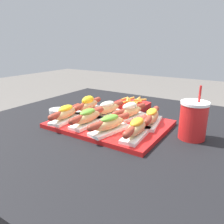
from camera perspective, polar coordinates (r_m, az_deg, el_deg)
The scene contains 13 objects.
patio_table at distance 1.14m, azimuth -0.58°, elevation -19.58°, with size 1.17×1.15×0.69m.
serving_tray at distance 0.94m, azimuth -0.65°, elevation -3.15°, with size 0.48×0.35×0.02m.
hot_dog_0 at distance 0.97m, azimuth -11.96°, elevation -0.29°, with size 0.08×0.22×0.07m.
hot_dog_1 at distance 0.91m, azimuth -6.35°, elevation -1.29°, with size 0.06×0.22×0.07m.
hot_dog_2 at distance 0.83m, azimuth -0.61°, elevation -3.03°, with size 0.10×0.21×0.07m.
hot_dog_3 at distance 0.79m, azimuth 6.47°, elevation -4.09°, with size 0.07×0.22×0.07m.
hot_dog_4 at distance 1.08m, azimuth -6.27°, elevation 1.91°, with size 0.07×0.22×0.08m.
hot_dog_5 at distance 1.01m, azimuth -1.25°, elevation 0.87°, with size 0.09×0.21×0.07m.
hot_dog_6 at distance 0.97m, azimuth 4.65°, elevation 0.21°, with size 0.10×0.21×0.07m.
hot_dog_7 at distance 0.92m, azimuth 10.30°, elevation -1.23°, with size 0.09×0.21×0.07m.
sauce_bowl at distance 1.16m, azimuth -14.17°, elevation 0.36°, with size 0.08×0.08×0.02m.
drink_cup at distance 0.86m, azimuth 20.43°, elevation -2.03°, with size 0.10×0.10×0.20m.
fries_basket at distance 1.18m, azimuth 5.00°, elevation 1.71°, with size 0.18×0.15×0.06m.
Camera 1 is at (0.50, -0.76, 1.03)m, focal length 35.00 mm.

